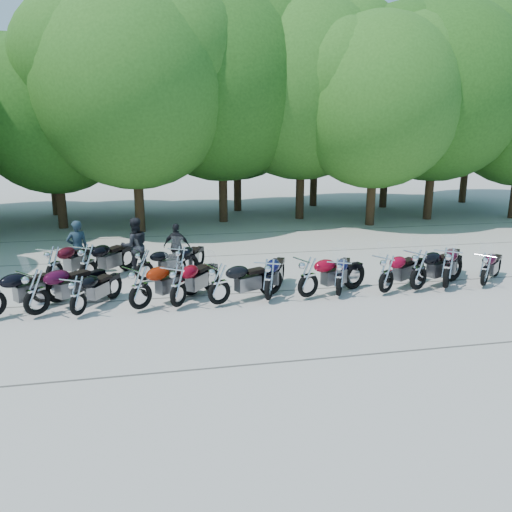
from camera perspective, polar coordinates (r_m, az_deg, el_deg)
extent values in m
plane|color=#A8A097|center=(13.20, 1.24, -6.22)|extent=(90.00, 90.00, 0.00)
cylinder|color=#3A2614|center=(25.52, -21.45, 6.65)|extent=(0.44, 0.44, 3.31)
sphere|color=#286319|center=(25.36, -22.23, 14.87)|extent=(7.31, 7.31, 7.31)
cylinder|color=#3A2614|center=(23.49, -13.28, 7.44)|extent=(0.44, 0.44, 3.93)
sphere|color=#357721|center=(23.40, -13.92, 18.09)|extent=(8.70, 8.70, 8.70)
cylinder|color=#3A2614|center=(25.50, -3.80, 8.53)|extent=(0.44, 0.44, 4.13)
sphere|color=#286319|center=(25.45, -3.97, 18.83)|extent=(9.13, 9.13, 9.13)
cylinder|color=#3A2614|center=(26.43, 5.08, 8.67)|extent=(0.44, 0.44, 4.09)
sphere|color=#357721|center=(26.37, 5.30, 18.51)|extent=(9.04, 9.04, 9.04)
cylinder|color=#3A2614|center=(25.22, 13.06, 7.54)|extent=(0.44, 0.44, 3.62)
sphere|color=#357721|center=(25.08, 13.60, 16.66)|extent=(8.00, 8.00, 8.00)
cylinder|color=#3A2614|center=(27.71, 19.27, 8.07)|extent=(0.44, 0.44, 3.98)
sphere|color=#286319|center=(27.63, 20.05, 17.17)|extent=(8.79, 8.79, 8.79)
cylinder|color=#3A2614|center=(29.74, -22.07, 7.76)|extent=(0.44, 0.44, 3.52)
sphere|color=#357721|center=(29.62, -22.80, 15.26)|extent=(7.78, 7.78, 7.78)
cylinder|color=#3A2614|center=(28.68, -13.28, 8.11)|extent=(0.44, 0.44, 3.42)
sphere|color=#286319|center=(28.54, -13.73, 15.69)|extent=(7.56, 7.56, 7.56)
cylinder|color=#3A2614|center=(29.03, -2.13, 8.70)|extent=(0.44, 0.44, 3.56)
sphere|color=#286319|center=(28.91, -2.21, 16.51)|extent=(7.88, 7.88, 7.88)
cylinder|color=#3A2614|center=(31.11, 6.62, 9.17)|extent=(0.44, 0.44, 3.76)
sphere|color=#286319|center=(31.02, 6.85, 16.85)|extent=(8.31, 8.31, 8.31)
cylinder|color=#3A2614|center=(31.28, 14.46, 8.73)|extent=(0.44, 0.44, 3.63)
sphere|color=#357721|center=(31.18, 14.94, 16.09)|extent=(8.02, 8.02, 8.02)
cylinder|color=#3A2614|center=(34.97, 22.79, 9.23)|extent=(0.44, 0.44, 4.37)
sphere|color=#286319|center=(34.97, 23.59, 17.14)|extent=(9.67, 9.67, 9.67)
imported|color=#1B2D3A|center=(17.08, -19.71, 0.87)|extent=(0.76, 0.62, 1.81)
imported|color=black|center=(16.72, -13.66, 1.14)|extent=(1.05, 0.91, 1.87)
imported|color=black|center=(16.99, -9.02, 1.08)|extent=(1.00, 0.68, 1.58)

